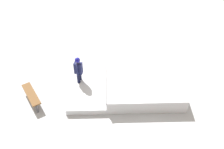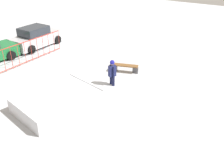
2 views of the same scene
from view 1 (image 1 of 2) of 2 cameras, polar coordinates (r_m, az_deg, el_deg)
ground_plane at (r=12.72m, az=4.84°, el=-4.23°), size 60.00×60.00×0.00m
skate_ramp at (r=12.52m, az=4.76°, el=-3.10°), size 5.80×3.60×0.74m
skater at (r=12.53m, az=-7.32°, el=1.00°), size 0.44×0.41×1.73m
skateboard at (r=13.28m, az=-4.79°, el=-1.36°), size 0.82×0.37×0.09m
park_bench at (r=12.66m, az=-17.16°, el=-4.39°), size 0.90×1.64×0.48m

